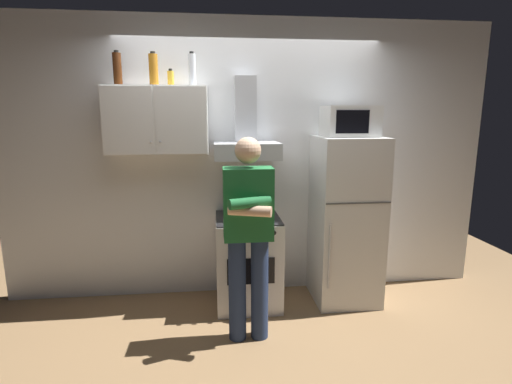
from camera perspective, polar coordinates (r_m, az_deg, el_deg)
The scene contains 12 objects.
ground_plane at distance 3.73m, azimuth 0.00°, elevation -17.61°, with size 7.00×7.00×0.00m, color olive.
back_wall_tiled at distance 3.88m, azimuth -0.98°, elevation 4.64°, with size 4.80×0.10×2.70m, color white.
upper_cabinet at distance 3.65m, azimuth -14.30°, elevation 10.16°, with size 0.90×0.37×0.60m.
stove_oven at distance 3.76m, azimuth -1.20°, elevation -10.03°, with size 0.60×0.62×0.87m.
range_hood at distance 3.63m, azimuth -1.45°, elevation 8.09°, with size 0.60×0.44×0.75m.
refrigerator at distance 3.84m, azimuth 13.07°, elevation -4.09°, with size 0.60×0.62×1.60m.
microwave at distance 3.73m, azimuth 13.62°, elevation 10.06°, with size 0.48×0.37×0.28m.
person_standing at distance 3.03m, azimuth -1.14°, elevation -5.99°, with size 0.38×0.33×1.64m.
bottle_spice_jar at distance 3.68m, azimuth -12.43°, elevation 16.00°, with size 0.06×0.06×0.15m.
bottle_liquor_amber at distance 3.64m, azimuth -14.83°, elevation 17.00°, with size 0.08×0.08×0.28m.
bottle_vodka_clear at distance 3.62m, azimuth -9.38°, elevation 17.31°, with size 0.07×0.07×0.29m.
bottle_rum_dark at distance 3.75m, azimuth -19.70°, elevation 16.65°, with size 0.07×0.07×0.30m.
Camera 1 is at (-0.36, -3.24, 1.81)m, focal length 27.22 mm.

